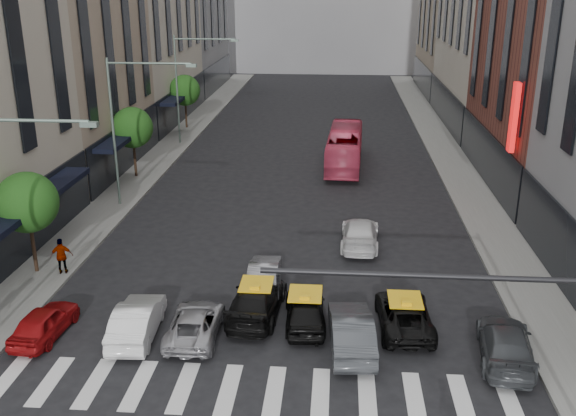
% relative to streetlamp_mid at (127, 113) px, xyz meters
% --- Properties ---
extents(sidewalk_left, '(3.00, 96.00, 0.15)m').
position_rel_streetlamp_mid_xyz_m(sidewalk_left, '(-1.46, 10.00, -5.83)').
color(sidewalk_left, slate).
rests_on(sidewalk_left, ground).
extents(sidewalk_right, '(3.00, 96.00, 0.15)m').
position_rel_streetlamp_mid_xyz_m(sidewalk_right, '(21.54, 10.00, -5.83)').
color(sidewalk_right, slate).
rests_on(sidewalk_right, ground).
extents(building_left_b, '(8.00, 16.00, 24.00)m').
position_rel_streetlamp_mid_xyz_m(building_left_b, '(-6.96, 8.00, 6.10)').
color(building_left_b, tan).
rests_on(building_left_b, ground).
extents(tree_near, '(2.88, 2.88, 4.95)m').
position_rel_streetlamp_mid_xyz_m(tree_near, '(-1.76, -10.00, -2.25)').
color(tree_near, black).
rests_on(tree_near, sidewalk_left).
extents(tree_mid, '(2.88, 2.88, 4.95)m').
position_rel_streetlamp_mid_xyz_m(tree_mid, '(-1.76, 6.00, -2.25)').
color(tree_mid, black).
rests_on(tree_mid, sidewalk_left).
extents(tree_far, '(2.88, 2.88, 4.95)m').
position_rel_streetlamp_mid_xyz_m(tree_far, '(-1.76, 22.00, -2.25)').
color(tree_far, black).
rests_on(tree_far, sidewalk_left).
extents(streetlamp_mid, '(5.38, 0.25, 9.00)m').
position_rel_streetlamp_mid_xyz_m(streetlamp_mid, '(0.00, 0.00, 0.00)').
color(streetlamp_mid, gray).
rests_on(streetlamp_mid, sidewalk_left).
extents(streetlamp_far, '(5.38, 0.25, 9.00)m').
position_rel_streetlamp_mid_xyz_m(streetlamp_far, '(0.00, 16.00, 0.00)').
color(streetlamp_far, gray).
rests_on(streetlamp_far, sidewalk_left).
extents(traffic_signal, '(10.10, 0.20, 6.00)m').
position_rel_streetlamp_mid_xyz_m(traffic_signal, '(17.74, -21.00, -1.43)').
color(traffic_signal, black).
rests_on(traffic_signal, ground).
extents(liberty_sign, '(0.30, 0.70, 4.00)m').
position_rel_streetlamp_mid_xyz_m(liberty_sign, '(22.64, 0.00, 0.10)').
color(liberty_sign, red).
rests_on(liberty_sign, ground).
extents(car_red, '(1.76, 3.82, 1.27)m').
position_rel_streetlamp_mid_xyz_m(car_red, '(1.17, -15.57, -5.27)').
color(car_red, maroon).
rests_on(car_red, ground).
extents(car_white_front, '(1.78, 4.43, 1.43)m').
position_rel_streetlamp_mid_xyz_m(car_white_front, '(4.84, -15.25, -5.19)').
color(car_white_front, white).
rests_on(car_white_front, ground).
extents(car_silver, '(2.03, 4.27, 1.17)m').
position_rel_streetlamp_mid_xyz_m(car_silver, '(7.14, -15.09, -5.32)').
color(car_silver, '#A1A0A6').
rests_on(car_silver, ground).
extents(taxi_left, '(2.38, 5.10, 1.44)m').
position_rel_streetlamp_mid_xyz_m(taxi_left, '(9.38, -13.22, -5.18)').
color(taxi_left, black).
rests_on(taxi_left, ground).
extents(taxi_center, '(1.94, 4.18, 1.39)m').
position_rel_streetlamp_mid_xyz_m(taxi_center, '(11.46, -13.82, -5.21)').
color(taxi_center, black).
rests_on(taxi_center, ground).
extents(car_grey_mid, '(1.90, 4.66, 1.50)m').
position_rel_streetlamp_mid_xyz_m(car_grey_mid, '(13.32, -15.46, -5.15)').
color(car_grey_mid, '#3D4044').
rests_on(car_grey_mid, ground).
extents(taxi_right, '(2.27, 4.61, 1.26)m').
position_rel_streetlamp_mid_xyz_m(taxi_right, '(15.49, -13.76, -5.28)').
color(taxi_right, black).
rests_on(taxi_right, ground).
extents(car_grey_curb, '(2.50, 4.87, 1.35)m').
position_rel_streetlamp_mid_xyz_m(car_grey_curb, '(19.04, -15.84, -5.23)').
color(car_grey_curb, '#3F4346').
rests_on(car_grey_curb, ground).
extents(car_row2_left, '(1.48, 3.97, 1.30)m').
position_rel_streetlamp_mid_xyz_m(car_row2_left, '(9.39, -10.46, -5.26)').
color(car_row2_left, gray).
rests_on(car_row2_left, ground).
extents(car_row2_right, '(2.15, 4.88, 1.39)m').
position_rel_streetlamp_mid_xyz_m(car_row2_right, '(13.92, -5.26, -5.21)').
color(car_row2_right, white).
rests_on(car_row2_right, ground).
extents(bus, '(2.88, 10.40, 2.87)m').
position_rel_streetlamp_mid_xyz_m(bus, '(13.17, 10.23, -4.47)').
color(bus, '#D63F5F').
rests_on(bus, ground).
extents(pedestrian_far, '(1.12, 0.71, 1.77)m').
position_rel_streetlamp_mid_xyz_m(pedestrian_far, '(-0.36, -10.14, -4.87)').
color(pedestrian_far, gray).
rests_on(pedestrian_far, sidewalk_left).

